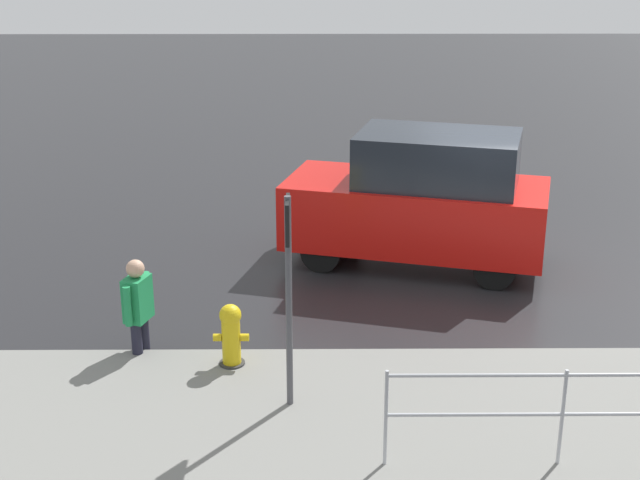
% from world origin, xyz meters
% --- Properties ---
extents(ground_plane, '(60.00, 60.00, 0.00)m').
position_xyz_m(ground_plane, '(0.00, 0.00, 0.00)').
color(ground_plane, black).
extents(kerb_strip, '(24.00, 3.20, 0.04)m').
position_xyz_m(kerb_strip, '(0.00, 4.20, 0.02)').
color(kerb_strip, slate).
rests_on(kerb_strip, ground).
extents(moving_hatchback, '(4.21, 2.68, 2.06)m').
position_xyz_m(moving_hatchback, '(1.26, -0.42, 1.03)').
color(moving_hatchback, red).
rests_on(moving_hatchback, ground).
extents(fire_hydrant, '(0.42, 0.31, 0.80)m').
position_xyz_m(fire_hydrant, '(3.87, 2.97, 0.40)').
color(fire_hydrant, gold).
rests_on(fire_hydrant, ground).
extents(pedestrian, '(0.34, 0.55, 1.22)m').
position_xyz_m(pedestrian, '(5.01, 2.60, 0.68)').
color(pedestrian, '#1E8C4C').
rests_on(pedestrian, ground).
extents(sign_post, '(0.07, 0.44, 2.40)m').
position_xyz_m(sign_post, '(3.15, 3.90, 1.58)').
color(sign_post, '#4C4C51').
rests_on(sign_post, ground).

